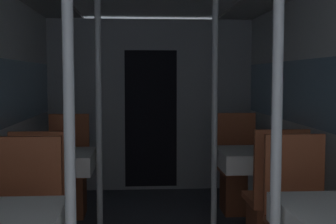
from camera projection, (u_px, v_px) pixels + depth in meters
The scene contains 12 objects.
wall_right at pixel (333, 120), 3.48m from camera, with size 0.05×6.68×2.11m.
bulkhead_far at pixel (151, 105), 5.80m from camera, with size 2.51×0.09×2.11m.
support_pole_left_0 at pixel (70, 149), 2.27m from camera, with size 0.06×0.06×2.11m.
dining_table_left_1 at pixel (57, 166), 4.10m from camera, with size 0.64×0.64×0.74m.
chair_left_near_1 at pixel (44, 223), 3.51m from camera, with size 0.41×0.41×1.02m.
chair_left_far_1 at pixel (68, 185), 4.73m from camera, with size 0.41×0.41×1.02m.
support_pole_left_1 at pixel (99, 117), 4.09m from camera, with size 0.06×0.06×2.11m.
support_pole_right_0 at pixel (276, 147), 2.34m from camera, with size 0.06×0.06×2.11m.
dining_table_right_1 at pixel (254, 164), 4.22m from camera, with size 0.64×0.64×0.74m.
chair_right_near_1 at pixel (274, 218), 3.63m from camera, with size 0.41×0.41×1.02m.
chair_right_far_1 at pixel (239, 182), 4.86m from camera, with size 0.41×0.41×1.02m.
support_pole_right_1 at pixel (214, 116), 4.16m from camera, with size 0.06×0.06×2.11m.
Camera 1 is at (-0.19, -1.43, 1.41)m, focal length 50.00 mm.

